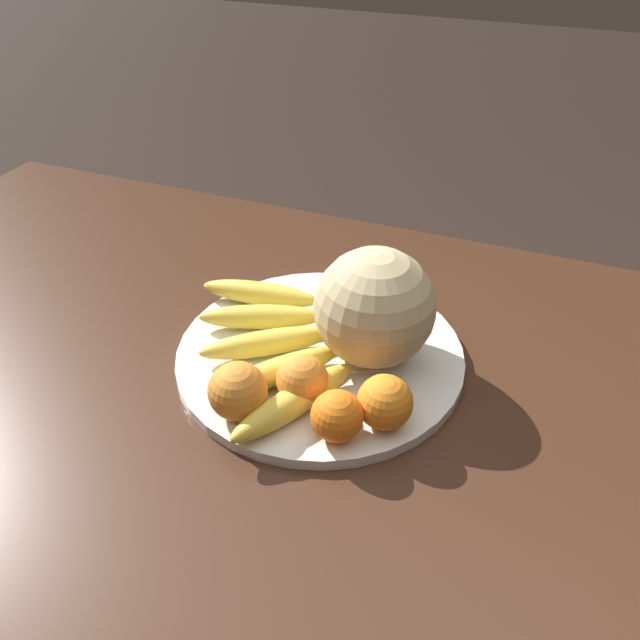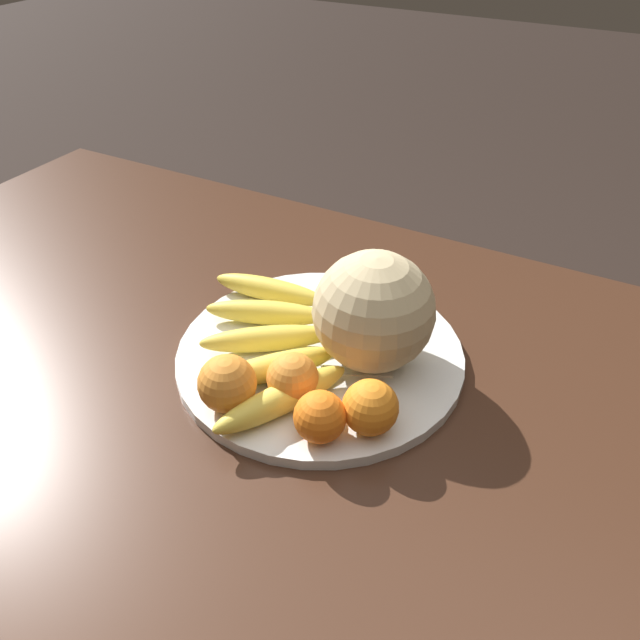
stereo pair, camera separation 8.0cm
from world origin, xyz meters
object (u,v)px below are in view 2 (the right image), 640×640
kitchen_table (284,425)px  produce_tag (357,368)px  orange_front_left (293,378)px  melon (374,311)px  banana_bunch (273,340)px  fruit_bowl (320,354)px  orange_front_right (320,417)px  orange_mid_center (370,407)px  orange_back_left (227,383)px

kitchen_table → produce_tag: produce_tag is taller
orange_front_left → kitchen_table: bearing=-43.4°
melon → banana_bunch: melon is taller
fruit_bowl → melon: melon is taller
banana_bunch → orange_front_left: (-0.07, 0.06, 0.01)m
orange_front_right → fruit_bowl: bearing=-61.6°
melon → orange_front_left: 0.13m
orange_front_right → orange_mid_center: (-0.04, -0.04, 0.00)m
kitchen_table → fruit_bowl: 0.11m
orange_front_right → orange_front_left: bearing=-34.0°
orange_back_left → melon: bearing=-125.6°
orange_front_right → kitchen_table: bearing=-38.1°
fruit_bowl → orange_front_right: bearing=118.4°
banana_bunch → produce_tag: size_ratio=3.14×
orange_mid_center → fruit_bowl: bearing=-39.6°
orange_front_left → orange_front_right: bearing=146.0°
fruit_bowl → orange_mid_center: bearing=140.4°
orange_front_left → orange_back_left: (0.06, 0.05, 0.00)m
fruit_bowl → orange_front_left: size_ratio=6.10×
orange_back_left → produce_tag: size_ratio=0.72×
orange_front_right → melon: bearing=-87.9°
fruit_bowl → melon: bearing=-167.1°
banana_bunch → fruit_bowl: bearing=175.1°
banana_bunch → melon: bearing=165.7°
kitchen_table → produce_tag: size_ratio=16.86×
orange_front_left → orange_back_left: bearing=38.5°
banana_bunch → orange_front_right: size_ratio=5.06×
melon → produce_tag: 0.08m
fruit_bowl → melon: size_ratio=2.48×
melon → orange_front_right: 0.16m
fruit_bowl → orange_mid_center: (-0.12, 0.10, 0.04)m
kitchen_table → orange_mid_center: bearing=164.8°
fruit_bowl → orange_front_left: 0.10m
melon → fruit_bowl: bearing=12.9°
banana_bunch → orange_mid_center: bearing=123.5°
orange_front_left → produce_tag: orange_front_left is taller
orange_front_left → orange_mid_center: bearing=179.1°
orange_front_left → orange_mid_center: size_ratio=0.96×
banana_bunch → orange_front_left: size_ratio=4.86×
fruit_bowl → produce_tag: 0.06m
orange_front_right → produce_tag: (0.01, -0.12, -0.03)m
melon → orange_mid_center: bearing=113.9°
melon → kitchen_table: bearing=38.6°
kitchen_table → banana_bunch: 0.13m
fruit_bowl → orange_back_left: orange_back_left is taller
banana_bunch → orange_mid_center: size_ratio=4.69×
banana_bunch → orange_mid_center: 0.18m
orange_front_left → orange_mid_center: orange_mid_center is taller
banana_bunch → kitchen_table: bearing=102.0°
kitchen_table → orange_back_left: orange_back_left is taller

